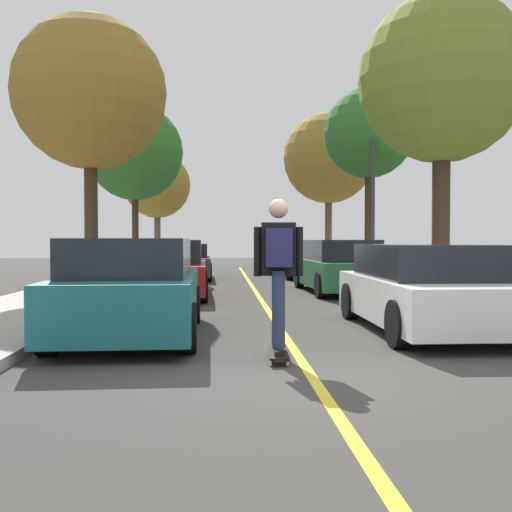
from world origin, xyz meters
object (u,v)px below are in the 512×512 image
parked_car_left_nearest (132,288)px  skateboard (278,353)px  parked_car_right_near (339,266)px  street_tree_left_far (157,185)px  street_tree_left_near (135,153)px  parked_car_right_nearest (425,288)px  street_tree_right_near (369,134)px  parked_car_left_near (169,269)px  skateboarder (278,265)px  streetlamp (373,173)px  street_tree_right_far (329,158)px  street_tree_left_nearest (90,94)px  street_tree_right_nearest (442,80)px  parked_car_right_far (306,260)px  fire_hydrant (445,285)px  parked_car_left_far (185,261)px

parked_car_left_nearest → skateboard: parked_car_left_nearest is taller
parked_car_right_near → street_tree_left_far: 16.16m
parked_car_right_near → street_tree_left_near: size_ratio=0.71×
parked_car_right_nearest → street_tree_right_near: street_tree_right_near is taller
street_tree_right_near → parked_car_right_near: bearing=-113.3°
parked_car_left_near → skateboarder: 8.20m
streetlamp → skateboard: size_ratio=7.12×
street_tree_right_near → skateboard: 14.93m
street_tree_right_near → street_tree_right_far: (0.00, 7.63, 0.20)m
street_tree_right_near → skateboarder: size_ratio=3.66×
streetlamp → skateboard: bearing=-109.7°
street_tree_right_near → street_tree_left_nearest: bearing=-147.9°
street_tree_left_near → street_tree_right_nearest: bearing=-46.8°
parked_car_left_nearest → skateboarder: bearing=-42.7°
parked_car_left_nearest → parked_car_right_near: (4.49, 6.97, -0.01)m
parked_car_right_nearest → streetlamp: (1.75, 9.80, 2.92)m
parked_car_right_far → street_tree_left_far: street_tree_left_far is taller
parked_car_left_nearest → skateboard: 2.74m
parked_car_right_near → fire_hydrant: (1.50, -3.68, -0.22)m
street_tree_left_near → street_tree_right_far: street_tree_right_far is taller
street_tree_left_near → street_tree_right_nearest: 12.30m
parked_car_right_near → street_tree_right_nearest: size_ratio=0.65×
street_tree_left_nearest → streetlamp: size_ratio=1.13×
street_tree_left_far → street_tree_right_far: size_ratio=0.78×
parked_car_left_near → parked_car_right_far: size_ratio=1.00×
parked_car_left_nearest → street_tree_right_far: bearing=71.4°
street_tree_left_far → street_tree_right_far: street_tree_right_far is taller
parked_car_left_nearest → street_tree_right_nearest: (6.45, 4.78, 4.43)m
skateboard → parked_car_right_near: bearing=74.0°
parked_car_right_nearest → fire_hydrant: size_ratio=6.07×
parked_car_left_far → street_tree_right_nearest: bearing=-50.2°
parked_car_left_far → parked_car_right_far: parked_car_right_far is taller
skateboarder → street_tree_right_near: bearing=71.5°
parked_car_right_far → fire_hydrant: 10.06m
parked_car_left_nearest → fire_hydrant: bearing=28.7°
parked_car_left_far → skateboard: 14.46m
parked_car_left_far → street_tree_right_nearest: 11.04m
street_tree_left_near → fire_hydrant: (7.95, -10.46, -4.24)m
parked_car_left_nearest → streetlamp: size_ratio=0.67×
parked_car_right_far → street_tree_left_near: street_tree_left_near is taller
street_tree_right_nearest → street_tree_right_near: bearing=90.0°
street_tree_right_near → street_tree_right_nearest: bearing=-90.0°
parked_car_left_nearest → street_tree_left_nearest: bearing=107.4°
parked_car_left_near → street_tree_left_near: (-1.96, 7.62, 4.03)m
parked_car_left_nearest → parked_car_left_far: (-0.00, 12.53, -0.08)m
fire_hydrant → streetlamp: size_ratio=0.12×
parked_car_right_nearest → parked_car_right_far: bearing=90.0°
parked_car_left_near → street_tree_left_nearest: street_tree_left_nearest is taller
parked_car_left_far → street_tree_left_near: 4.69m
parked_car_left_nearest → street_tree_right_nearest: size_ratio=0.58×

